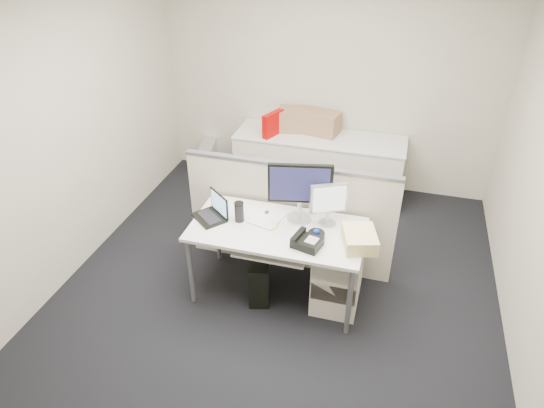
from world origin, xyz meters
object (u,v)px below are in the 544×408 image
(desk, at_px, (277,234))
(monitor_main, at_px, (300,193))
(desk_phone, at_px, (307,243))
(laptop, at_px, (208,208))

(desk, bearing_deg, monitor_main, 50.19)
(monitor_main, distance_m, desk_phone, 0.46)
(desk, height_order, laptop, laptop)
(monitor_main, relative_size, desk_phone, 2.43)
(laptop, relative_size, desk_phone, 1.30)
(desk_phone, bearing_deg, desk, 163.42)
(laptop, xyz_separation_m, desk_phone, (0.92, -0.16, -0.07))
(monitor_main, bearing_deg, desk_phone, -78.97)
(desk, distance_m, laptop, 0.64)
(desk_phone, bearing_deg, monitor_main, 127.01)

